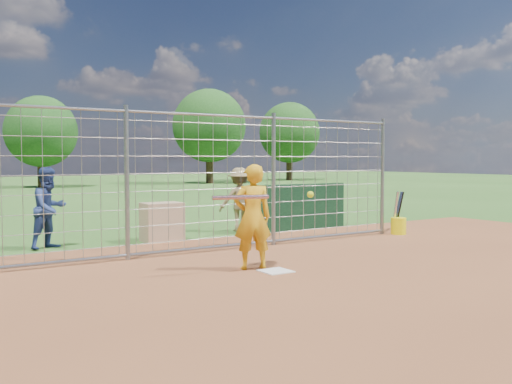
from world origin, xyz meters
TOP-DOWN VIEW (x-y plane):
  - ground at (0.00, 0.00)m, footprint 100.00×100.00m
  - infield_dirt at (0.00, -3.00)m, footprint 18.00×18.00m
  - home_plate at (0.00, -0.20)m, footprint 0.43×0.43m
  - dugout_wall at (3.40, 3.60)m, footprint 2.60×0.20m
  - batter at (-0.18, 0.17)m, footprint 0.68×0.55m
  - bystander_a at (-2.30, 3.98)m, footprint 0.94×0.86m
  - bystander_c at (2.09, 4.24)m, footprint 1.06×0.75m
  - equipment_bin at (-0.12, 3.70)m, footprint 0.81×0.57m
  - equipment_in_play at (-0.31, -0.20)m, footprint 1.67×0.29m
  - bucket_with_bats at (4.77, 1.76)m, footprint 0.34×0.35m
  - backstop_fence at (0.00, 2.00)m, footprint 9.08×0.08m
  - tree_line at (3.13, 28.13)m, footprint 44.66×6.72m

SIDE VIEW (x-z plane):
  - ground at x=0.00m, z-range 0.00..0.00m
  - infield_dirt at x=0.00m, z-range 0.01..0.01m
  - home_plate at x=0.00m, z-range 0.00..0.02m
  - bucket_with_bats at x=4.77m, z-range -0.24..0.73m
  - equipment_bin at x=-0.12m, z-range 0.00..0.80m
  - dugout_wall at x=3.40m, z-range 0.00..1.10m
  - bystander_c at x=2.09m, z-range 0.00..1.50m
  - bystander_a at x=-2.30m, z-range 0.00..1.55m
  - batter at x=-0.18m, z-range 0.00..1.62m
  - equipment_in_play at x=-0.31m, z-range 1.10..1.20m
  - backstop_fence at x=0.00m, z-range -0.04..2.56m
  - tree_line at x=3.13m, z-range 0.47..6.95m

